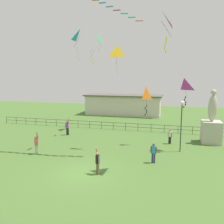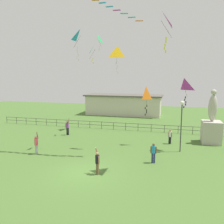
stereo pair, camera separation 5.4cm
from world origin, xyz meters
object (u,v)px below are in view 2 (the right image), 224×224
object	(u,v)px
lamppost	(182,115)
person_4	(68,127)
person_1	(170,136)
kite_4	(184,86)
kite_0	(117,53)
kite_6	(146,94)
person_0	(97,161)
person_2	(36,143)
kite_3	(80,37)
kite_5	(98,39)
kite_7	(161,22)
kite_2	(95,50)
person_3	(153,152)
statue_monument	(211,127)

from	to	relation	value
lamppost	person_4	bearing A→B (deg)	166.88
person_1	kite_4	world-z (taller)	kite_4
person_1	kite_0	bearing A→B (deg)	-153.62
kite_4	kite_6	size ratio (longest dim) A/B	0.91
person_0	person_2	distance (m)	7.22
person_4	kite_3	bearing A→B (deg)	-50.16
kite_5	kite_6	distance (m)	10.61
lamppost	person_2	size ratio (longest dim) A/B	2.41
kite_6	kite_7	bearing A→B (deg)	-75.18
person_4	kite_6	world-z (taller)	kite_6
kite_3	kite_4	distance (m)	10.36
kite_5	kite_2	bearing A→B (deg)	-78.53
kite_7	person_0	bearing A→B (deg)	-153.11
lamppost	kite_5	distance (m)	14.72
person_4	kite_0	world-z (taller)	kite_0
kite_2	kite_7	xyz separation A→B (m)	(7.81, -8.63, 0.73)
person_2	kite_4	bearing A→B (deg)	19.26
lamppost	person_0	distance (m)	9.21
kite_0	kite_4	bearing A→B (deg)	5.21
person_0	kite_5	world-z (taller)	kite_5
person_3	kite_7	xyz separation A→B (m)	(0.37, -1.19, 9.67)
lamppost	person_2	world-z (taller)	lamppost
person_3	kite_4	size ratio (longest dim) A/B	0.61
lamppost	kite_4	size ratio (longest dim) A/B	1.77
kite_5	person_2	bearing A→B (deg)	-101.99
kite_3	kite_5	distance (m)	8.44
kite_0	kite_6	distance (m)	4.98
person_1	person_3	xyz separation A→B (m)	(-1.19, -5.83, 0.08)
person_0	kite_6	size ratio (longest dim) A/B	0.65
kite_2	kite_7	size ratio (longest dim) A/B	0.77
kite_6	kite_0	bearing A→B (deg)	-144.08
kite_6	kite_3	bearing A→B (deg)	-151.32
statue_monument	person_0	xyz separation A→B (m)	(-8.98, -10.48, -0.73)
person_2	statue_monument	bearing A→B (deg)	26.34
person_2	kite_0	bearing A→B (deg)	30.53
person_1	person_2	size ratio (longest dim) A/B	0.77
person_0	person_2	bearing A→B (deg)	157.81
person_0	kite_3	xyz separation A→B (m)	(-3.32, 5.29, 9.45)
statue_monument	kite_5	bearing A→B (deg)	166.89
lamppost	person_4	xyz separation A→B (m)	(-12.80, 2.98, -2.41)
statue_monument	person_0	world-z (taller)	statue_monument
kite_0	kite_6	world-z (taller)	kite_0
lamppost	person_3	distance (m)	4.78
statue_monument	kite_0	xyz separation A→B (m)	(-9.14, -3.91, 7.37)
kite_4	kite_3	bearing A→B (deg)	-168.76
person_1	person_2	xyz separation A→B (m)	(-11.53, -6.33, 0.12)
kite_7	kite_0	bearing A→B (deg)	132.81
person_0	kite_2	distance (m)	14.41
kite_0	kite_3	xyz separation A→B (m)	(-3.15, -1.28, 1.36)
person_4	kite_6	xyz separation A→B (m)	(9.33, -1.30, 4.15)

